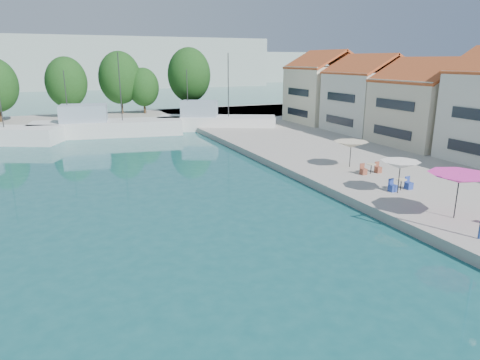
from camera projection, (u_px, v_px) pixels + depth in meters
name	position (u px, v px, depth m)	size (l,w,h in m)	color
quay_right	(431.00, 154.00, 40.74)	(32.00, 92.00, 0.60)	#A39D93
quay_far	(75.00, 122.00, 61.95)	(90.00, 16.00, 0.60)	#A39D93
hill_east	(181.00, 67.00, 178.57)	(140.00, 40.00, 12.00)	#9AA89E
building_04	(428.00, 101.00, 42.88)	(9.00, 8.80, 9.20)	beige
building_05	(369.00, 92.00, 50.76)	(8.40, 8.80, 9.70)	silver
building_06	(326.00, 86.00, 58.65)	(9.00, 8.80, 10.20)	beige
trawler_03	(104.00, 127.00, 52.19)	(18.26, 7.43, 10.20)	silver
trawler_04	(214.00, 122.00, 56.44)	(15.50, 10.25, 10.20)	silver
tree_05	(66.00, 82.00, 63.44)	(6.00, 6.00, 8.88)	#3F2B19
tree_06	(120.00, 78.00, 67.50)	(6.58, 6.58, 9.74)	#3F2B19
tree_07	(144.00, 87.00, 68.16)	(4.87, 4.87, 7.20)	#3F2B19
tree_08	(189.00, 75.00, 69.93)	(7.00, 7.00, 10.36)	#3F2B19
umbrella_pink	(459.00, 178.00, 22.85)	(3.29, 3.29, 2.50)	black
umbrella_white	(400.00, 165.00, 27.35)	(2.50, 2.50, 2.14)	black
umbrella_cream	(351.00, 145.00, 34.12)	(2.76, 2.76, 2.10)	black
cafe_table_02	(401.00, 186.00, 28.36)	(1.82, 0.70, 0.76)	black
cafe_table_03	(371.00, 170.00, 32.52)	(1.82, 0.70, 0.76)	black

